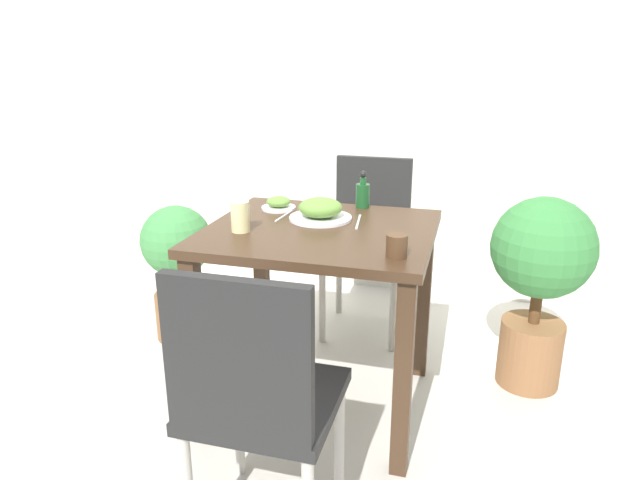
% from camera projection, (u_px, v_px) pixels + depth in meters
% --- Properties ---
extents(ground_plane, '(16.00, 16.00, 0.00)m').
position_uv_depth(ground_plane, '(320.00, 400.00, 2.45)').
color(ground_plane, beige).
extents(wall_back, '(8.00, 0.05, 2.60)m').
position_uv_depth(wall_back, '(382.00, 75.00, 3.26)').
color(wall_back, silver).
rests_on(wall_back, ground_plane).
extents(dining_table, '(0.87, 0.78, 0.78)m').
position_uv_depth(dining_table, '(320.00, 261.00, 2.25)').
color(dining_table, '#3D2819').
rests_on(dining_table, ground_plane).
extents(chair_near, '(0.42, 0.42, 0.91)m').
position_uv_depth(chair_near, '(256.00, 394.00, 1.59)').
color(chair_near, black).
rests_on(chair_near, ground_plane).
extents(chair_far, '(0.42, 0.42, 0.91)m').
position_uv_depth(chair_far, '(368.00, 235.00, 2.99)').
color(chair_far, black).
rests_on(chair_far, ground_plane).
extents(food_plate, '(0.25, 0.25, 0.09)m').
position_uv_depth(food_plate, '(320.00, 210.00, 2.31)').
color(food_plate, white).
rests_on(food_plate, dining_table).
extents(side_plate, '(0.15, 0.15, 0.06)m').
position_uv_depth(side_plate, '(279.00, 204.00, 2.46)').
color(side_plate, white).
rests_on(side_plate, dining_table).
extents(drink_cup, '(0.07, 0.07, 0.08)m').
position_uv_depth(drink_cup, '(397.00, 246.00, 1.88)').
color(drink_cup, '#4C331E').
rests_on(drink_cup, dining_table).
extents(juice_glass, '(0.07, 0.07, 0.12)m').
position_uv_depth(juice_glass, '(240.00, 217.00, 2.15)').
color(juice_glass, beige).
rests_on(juice_glass, dining_table).
extents(sauce_bottle, '(0.06, 0.06, 0.16)m').
position_uv_depth(sauce_bottle, '(363.00, 194.00, 2.48)').
color(sauce_bottle, '#194C23').
rests_on(sauce_bottle, dining_table).
extents(fork_utensil, '(0.02, 0.17, 0.00)m').
position_uv_depth(fork_utensil, '(284.00, 216.00, 2.36)').
color(fork_utensil, silver).
rests_on(fork_utensil, dining_table).
extents(spoon_utensil, '(0.04, 0.20, 0.00)m').
position_uv_depth(spoon_utensil, '(358.00, 222.00, 2.28)').
color(spoon_utensil, silver).
rests_on(spoon_utensil, dining_table).
extents(potted_plant_left, '(0.36, 0.36, 0.70)m').
position_uv_depth(potted_plant_left, '(178.00, 262.00, 2.89)').
color(potted_plant_left, brown).
rests_on(potted_plant_left, ground_plane).
extents(potted_plant_right, '(0.43, 0.43, 0.86)m').
position_uv_depth(potted_plant_right, '(540.00, 272.00, 2.42)').
color(potted_plant_right, brown).
rests_on(potted_plant_right, ground_plane).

